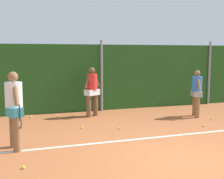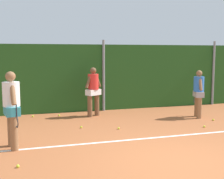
{
  "view_description": "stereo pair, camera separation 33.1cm",
  "coord_description": "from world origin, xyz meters",
  "px_view_note": "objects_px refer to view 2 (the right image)",
  "views": [
    {
      "loc": [
        -3.38,
        -5.41,
        2.3
      ],
      "look_at": [
        -0.36,
        3.5,
        1.13
      ],
      "focal_mm": 48.15,
      "sensor_mm": 36.0,
      "label": 1
    },
    {
      "loc": [
        -3.07,
        -5.51,
        2.3
      ],
      "look_at": [
        -0.36,
        3.5,
        1.13
      ],
      "focal_mm": 48.15,
      "sensor_mm": 36.0,
      "label": 2
    }
  ],
  "objects_px": {
    "tennis_ball_0": "(59,115)",
    "tennis_ball_4": "(18,166)",
    "player_backcourt_far": "(93,89)",
    "tennis_ball_6": "(33,116)",
    "player_foreground_near": "(12,106)",
    "player_midcourt": "(199,91)",
    "tennis_ball_3": "(204,126)",
    "tennis_ball_7": "(81,127)",
    "tennis_ball_2": "(213,120)",
    "tennis_ball_8": "(119,128)"
  },
  "relations": [
    {
      "from": "player_backcourt_far",
      "to": "tennis_ball_6",
      "type": "xyz_separation_m",
      "value": [
        -2.12,
        0.45,
        -0.96
      ]
    },
    {
      "from": "tennis_ball_0",
      "to": "tennis_ball_8",
      "type": "bearing_deg",
      "value": -58.3
    },
    {
      "from": "player_backcourt_far",
      "to": "tennis_ball_6",
      "type": "relative_size",
      "value": 26.8
    },
    {
      "from": "tennis_ball_2",
      "to": "player_midcourt",
      "type": "bearing_deg",
      "value": 106.79
    },
    {
      "from": "player_midcourt",
      "to": "tennis_ball_7",
      "type": "relative_size",
      "value": 25.4
    },
    {
      "from": "tennis_ball_4",
      "to": "tennis_ball_7",
      "type": "bearing_deg",
      "value": 56.64
    },
    {
      "from": "player_midcourt",
      "to": "player_backcourt_far",
      "type": "xyz_separation_m",
      "value": [
        -3.52,
        1.26,
        0.06
      ]
    },
    {
      "from": "tennis_ball_0",
      "to": "tennis_ball_4",
      "type": "height_order",
      "value": "same"
    },
    {
      "from": "player_foreground_near",
      "to": "player_midcourt",
      "type": "height_order",
      "value": "player_foreground_near"
    },
    {
      "from": "player_foreground_near",
      "to": "player_midcourt",
      "type": "distance_m",
      "value": 6.47
    },
    {
      "from": "tennis_ball_6",
      "to": "tennis_ball_3",
      "type": "bearing_deg",
      "value": -31.49
    },
    {
      "from": "player_midcourt",
      "to": "tennis_ball_3",
      "type": "xyz_separation_m",
      "value": [
        -0.63,
        -1.36,
        -0.91
      ]
    },
    {
      "from": "player_midcourt",
      "to": "player_backcourt_far",
      "type": "distance_m",
      "value": 3.74
    },
    {
      "from": "tennis_ball_0",
      "to": "tennis_ball_7",
      "type": "relative_size",
      "value": 1.0
    },
    {
      "from": "tennis_ball_7",
      "to": "tennis_ball_2",
      "type": "bearing_deg",
      "value": -3.81
    },
    {
      "from": "player_foreground_near",
      "to": "player_midcourt",
      "type": "relative_size",
      "value": 1.11
    },
    {
      "from": "player_midcourt",
      "to": "tennis_ball_7",
      "type": "height_order",
      "value": "player_midcourt"
    },
    {
      "from": "tennis_ball_8",
      "to": "tennis_ball_6",
      "type": "bearing_deg",
      "value": 133.78
    },
    {
      "from": "tennis_ball_2",
      "to": "tennis_ball_4",
      "type": "relative_size",
      "value": 1.0
    },
    {
      "from": "tennis_ball_0",
      "to": "tennis_ball_8",
      "type": "distance_m",
      "value": 2.84
    },
    {
      "from": "player_backcourt_far",
      "to": "tennis_ball_6",
      "type": "height_order",
      "value": "player_backcourt_far"
    },
    {
      "from": "tennis_ball_6",
      "to": "tennis_ball_8",
      "type": "bearing_deg",
      "value": -46.22
    },
    {
      "from": "player_backcourt_far",
      "to": "tennis_ball_8",
      "type": "height_order",
      "value": "player_backcourt_far"
    },
    {
      "from": "player_foreground_near",
      "to": "tennis_ball_6",
      "type": "distance_m",
      "value": 3.68
    },
    {
      "from": "player_midcourt",
      "to": "tennis_ball_4",
      "type": "distance_m",
      "value": 6.91
    },
    {
      "from": "player_foreground_near",
      "to": "tennis_ball_8",
      "type": "relative_size",
      "value": 28.15
    },
    {
      "from": "player_backcourt_far",
      "to": "tennis_ball_8",
      "type": "distance_m",
      "value": 2.29
    },
    {
      "from": "player_backcourt_far",
      "to": "tennis_ball_7",
      "type": "xyz_separation_m",
      "value": [
        -0.76,
        -1.6,
        -0.96
      ]
    },
    {
      "from": "player_foreground_near",
      "to": "tennis_ball_2",
      "type": "bearing_deg",
      "value": 88.7
    },
    {
      "from": "tennis_ball_2",
      "to": "tennis_ball_7",
      "type": "bearing_deg",
      "value": 176.19
    },
    {
      "from": "player_backcourt_far",
      "to": "tennis_ball_4",
      "type": "height_order",
      "value": "player_backcourt_far"
    },
    {
      "from": "player_foreground_near",
      "to": "player_midcourt",
      "type": "xyz_separation_m",
      "value": [
        6.22,
        1.77,
        -0.1
      ]
    },
    {
      "from": "player_foreground_near",
      "to": "tennis_ball_4",
      "type": "distance_m",
      "value": 1.68
    },
    {
      "from": "tennis_ball_0",
      "to": "tennis_ball_8",
      "type": "height_order",
      "value": "same"
    },
    {
      "from": "player_midcourt",
      "to": "tennis_ball_3",
      "type": "bearing_deg",
      "value": 172.55
    },
    {
      "from": "tennis_ball_4",
      "to": "tennis_ball_7",
      "type": "xyz_separation_m",
      "value": [
        1.82,
        2.77,
        0.0
      ]
    },
    {
      "from": "tennis_ball_8",
      "to": "tennis_ball_3",
      "type": "bearing_deg",
      "value": -11.99
    },
    {
      "from": "tennis_ball_0",
      "to": "tennis_ball_4",
      "type": "bearing_deg",
      "value": -106.32
    },
    {
      "from": "player_foreground_near",
      "to": "tennis_ball_0",
      "type": "relative_size",
      "value": 28.15
    },
    {
      "from": "tennis_ball_0",
      "to": "tennis_ball_4",
      "type": "relative_size",
      "value": 1.0
    },
    {
      "from": "tennis_ball_6",
      "to": "tennis_ball_8",
      "type": "relative_size",
      "value": 1.0
    },
    {
      "from": "tennis_ball_8",
      "to": "player_foreground_near",
      "type": "bearing_deg",
      "value": -162.03
    },
    {
      "from": "tennis_ball_4",
      "to": "tennis_ball_8",
      "type": "height_order",
      "value": "same"
    },
    {
      "from": "tennis_ball_4",
      "to": "tennis_ball_7",
      "type": "height_order",
      "value": "same"
    },
    {
      "from": "tennis_ball_0",
      "to": "tennis_ball_2",
      "type": "height_order",
      "value": "same"
    },
    {
      "from": "tennis_ball_2",
      "to": "tennis_ball_8",
      "type": "bearing_deg",
      "value": -177.25
    },
    {
      "from": "player_midcourt",
      "to": "tennis_ball_8",
      "type": "xyz_separation_m",
      "value": [
        -3.23,
        -0.81,
        -0.91
      ]
    },
    {
      "from": "player_midcourt",
      "to": "tennis_ball_0",
      "type": "bearing_deg",
      "value": 88.71
    },
    {
      "from": "tennis_ball_0",
      "to": "tennis_ball_2",
      "type": "xyz_separation_m",
      "value": [
        4.92,
        -2.25,
        0.0
      ]
    },
    {
      "from": "player_foreground_near",
      "to": "player_backcourt_far",
      "type": "height_order",
      "value": "player_foreground_near"
    }
  ]
}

